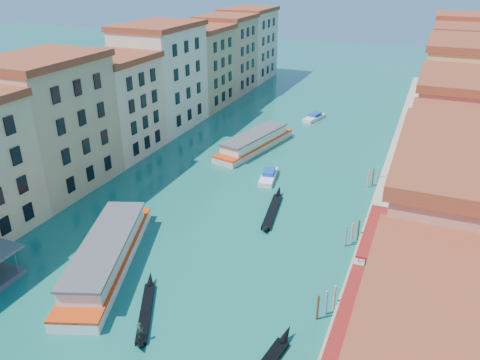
% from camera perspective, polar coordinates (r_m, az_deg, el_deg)
% --- Properties ---
extents(left_bank_palazzos, '(12.80, 128.40, 21.00)m').
position_cam_1_polar(left_bank_palazzos, '(93.88, -11.53, 11.00)').
color(left_bank_palazzos, beige).
rests_on(left_bank_palazzos, ground).
extents(right_bank_palazzos, '(12.80, 128.40, 21.00)m').
position_cam_1_polar(right_bank_palazzos, '(79.14, 25.17, 6.52)').
color(right_bank_palazzos, '#A73D36').
rests_on(right_bank_palazzos, ground).
extents(quay, '(4.00, 140.00, 1.00)m').
position_cam_1_polar(quay, '(82.11, 18.50, 1.34)').
color(quay, '#AC9D8A').
rests_on(quay, ground).
extents(restaurant_awnings, '(3.20, 44.55, 3.12)m').
position_cam_1_polar(restaurant_awnings, '(44.55, 13.74, -16.06)').
color(restaurant_awnings, maroon).
rests_on(restaurant_awnings, ground).
extents(mooring_poles_right, '(1.44, 54.24, 3.20)m').
position_cam_1_polar(mooring_poles_right, '(50.39, 11.18, -12.70)').
color(mooring_poles_right, '#4F2D1B').
rests_on(mooring_poles_right, ground).
extents(vaporetto_near, '(12.48, 22.79, 3.33)m').
position_cam_1_polar(vaporetto_near, '(56.16, -15.92, -8.64)').
color(vaporetto_near, white).
rests_on(vaporetto_near, ground).
extents(vaporetto_far, '(8.90, 20.84, 3.02)m').
position_cam_1_polar(vaporetto_far, '(87.36, 1.79, 4.70)').
color(vaporetto_far, silver).
rests_on(vaporetto_far, ground).
extents(gondola_fore, '(5.87, 10.53, 2.27)m').
position_cam_1_polar(gondola_fore, '(49.01, -11.44, -15.37)').
color(gondola_fore, black).
rests_on(gondola_fore, ground).
extents(gondola_far, '(2.93, 13.02, 1.85)m').
position_cam_1_polar(gondola_far, '(65.49, 3.97, -3.63)').
color(gondola_far, black).
rests_on(gondola_far, ground).
extents(motorboat_mid, '(3.27, 7.08, 1.41)m').
position_cam_1_polar(motorboat_mid, '(75.28, 3.49, 0.53)').
color(motorboat_mid, white).
rests_on(motorboat_mid, ground).
extents(motorboat_far, '(3.85, 7.05, 1.39)m').
position_cam_1_polar(motorboat_far, '(105.66, 9.06, 7.59)').
color(motorboat_far, silver).
rests_on(motorboat_far, ground).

